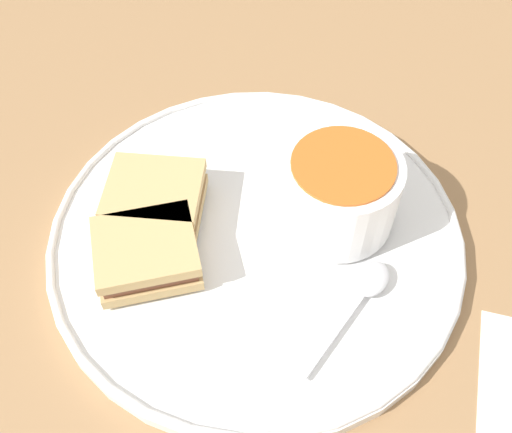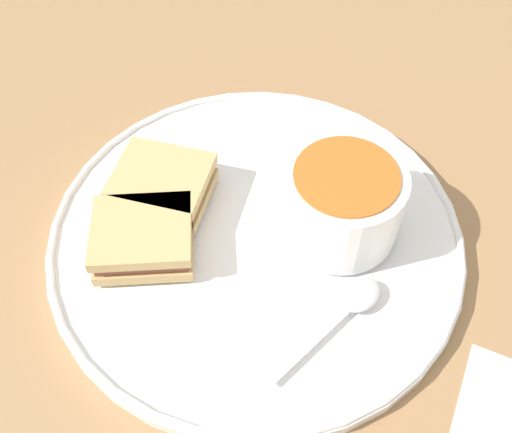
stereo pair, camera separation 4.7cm
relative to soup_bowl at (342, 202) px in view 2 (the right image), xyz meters
name	(u,v)px [view 2 (the right image)]	position (x,y,z in m)	size (l,w,h in m)	color
ground_plane	(256,241)	(0.06, 0.03, -0.05)	(2.40, 2.40, 0.00)	#9E754C
plate	(256,235)	(0.06, 0.03, -0.04)	(0.33, 0.33, 0.02)	white
soup_bowl	(342,202)	(0.00, 0.00, 0.00)	(0.09, 0.09, 0.06)	white
spoon	(354,302)	(-0.03, 0.06, -0.03)	(0.05, 0.11, 0.01)	silver
sandwich_half_near	(164,183)	(0.14, 0.03, -0.02)	(0.08, 0.08, 0.03)	tan
sandwich_half_far	(143,238)	(0.13, 0.08, -0.02)	(0.10, 0.09, 0.03)	tan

